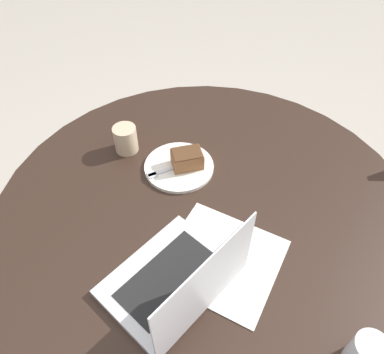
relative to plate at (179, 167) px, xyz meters
name	(u,v)px	position (x,y,z in m)	size (l,w,h in m)	color
ground_plane	(201,314)	(0.17, -0.04, -0.77)	(12.00, 12.00, 0.00)	#B7AD9E
dining_table	(205,231)	(0.17, -0.04, -0.14)	(1.25, 1.25, 0.77)	black
paper_document	(222,259)	(0.32, -0.14, 0.00)	(0.36, 0.35, 0.00)	white
plate	(179,167)	(0.00, 0.00, 0.00)	(0.22, 0.22, 0.01)	silver
cake_slice	(187,159)	(0.02, 0.02, 0.03)	(0.10, 0.12, 0.06)	brown
fork	(168,170)	(-0.01, -0.04, 0.01)	(0.07, 0.17, 0.00)	silver
coffee_glass	(126,139)	(-0.19, -0.07, 0.04)	(0.08, 0.08, 0.09)	#C6AD89
water_glass	(366,354)	(0.70, -0.11, 0.04)	(0.07, 0.07, 0.10)	silver
laptop	(178,281)	(0.31, -0.28, 0.04)	(0.26, 0.32, 0.24)	silver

